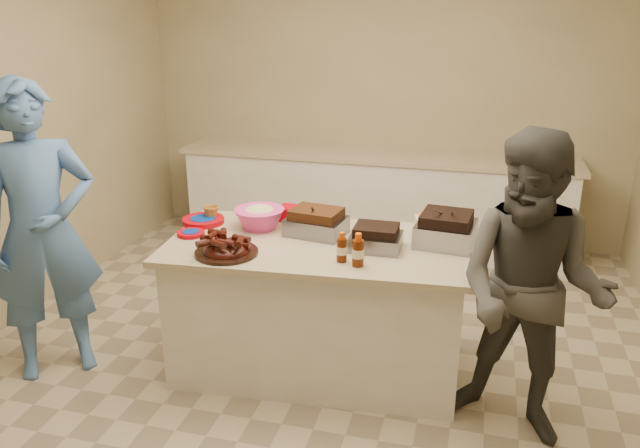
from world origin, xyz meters
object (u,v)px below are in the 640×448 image
(bbq_bottle_a, at_px, (358,266))
(guest_gray, at_px, (514,428))
(rib_platter, at_px, (227,254))
(coleslaw_bowl, at_px, (260,228))
(roasting_pan, at_px, (445,244))
(plastic_cup, at_px, (212,220))
(guest_blue, at_px, (63,366))
(mustard_bottle, at_px, (289,235))
(bbq_bottle_b, at_px, (342,261))
(island, at_px, (318,366))

(bbq_bottle_a, distance_m, guest_gray, 1.23)
(rib_platter, relative_size, bbq_bottle_a, 1.93)
(coleslaw_bowl, relative_size, guest_gray, 0.19)
(roasting_pan, relative_size, plastic_cup, 3.22)
(guest_blue, distance_m, guest_gray, 2.78)
(roasting_pan, xyz_separation_m, mustard_bottle, (-0.93, -0.10, 0.00))
(plastic_cup, xyz_separation_m, guest_blue, (-0.80, -0.63, -0.85))
(coleslaw_bowl, height_order, bbq_bottle_b, coleslaw_bowl)
(coleslaw_bowl, height_order, bbq_bottle_a, coleslaw_bowl)
(rib_platter, bearing_deg, plastic_cup, 122.13)
(bbq_bottle_a, bearing_deg, bbq_bottle_b, 159.13)
(island, relative_size, coleslaw_bowl, 5.66)
(island, xyz_separation_m, mustard_bottle, (-0.20, 0.07, 0.85))
(bbq_bottle_a, bearing_deg, roasting_pan, 46.18)
(coleslaw_bowl, height_order, guest_gray, coleslaw_bowl)
(rib_platter, bearing_deg, bbq_bottle_b, 5.29)
(bbq_bottle_b, bearing_deg, coleslaw_bowl, 147.75)
(mustard_bottle, distance_m, guest_blue, 1.69)
(island, height_order, coleslaw_bowl, coleslaw_bowl)
(rib_platter, height_order, bbq_bottle_b, bbq_bottle_b)
(island, relative_size, rib_platter, 4.94)
(coleslaw_bowl, bearing_deg, guest_blue, -153.81)
(rib_platter, height_order, bbq_bottle_a, bbq_bottle_a)
(plastic_cup, bearing_deg, guest_blue, -141.73)
(roasting_pan, height_order, guest_blue, roasting_pan)
(coleslaw_bowl, bearing_deg, rib_platter, -94.44)
(rib_platter, bearing_deg, mustard_bottle, 55.75)
(bbq_bottle_a, height_order, bbq_bottle_b, bbq_bottle_a)
(mustard_bottle, distance_m, plastic_cup, 0.60)
(island, bearing_deg, guest_blue, -169.29)
(guest_blue, height_order, guest_gray, guest_gray)
(bbq_bottle_a, bearing_deg, mustard_bottle, 144.92)
(roasting_pan, distance_m, bbq_bottle_a, 0.62)
(island, height_order, roasting_pan, roasting_pan)
(bbq_bottle_a, bearing_deg, coleslaw_bowl, 149.17)
(rib_platter, relative_size, guest_gray, 0.22)
(island, height_order, mustard_bottle, mustard_bottle)
(island, relative_size, guest_gray, 1.09)
(guest_blue, bearing_deg, roasting_pan, -25.63)
(roasting_pan, relative_size, bbq_bottle_b, 1.94)
(mustard_bottle, xyz_separation_m, guest_blue, (-1.38, -0.49, -0.85))
(coleslaw_bowl, xyz_separation_m, mustard_bottle, (0.22, -0.08, 0.00))
(bbq_bottle_b, xyz_separation_m, guest_gray, (0.99, -0.09, -0.85))
(bbq_bottle_b, distance_m, mustard_bottle, 0.51)
(rib_platter, relative_size, guest_blue, 0.20)
(coleslaw_bowl, xyz_separation_m, bbq_bottle_a, (0.72, -0.43, 0.00))
(rib_platter, bearing_deg, coleslaw_bowl, 85.56)
(island, distance_m, guest_gray, 1.24)
(island, xyz_separation_m, rib_platter, (-0.46, -0.30, 0.85))
(coleslaw_bowl, bearing_deg, bbq_bottle_b, -32.25)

